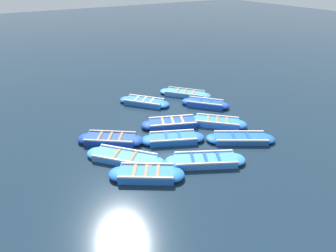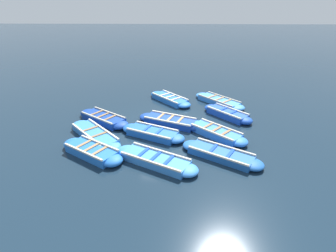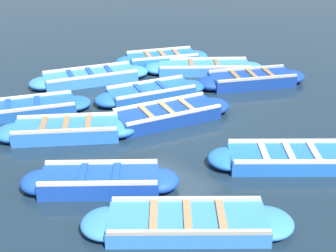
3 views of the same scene
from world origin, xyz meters
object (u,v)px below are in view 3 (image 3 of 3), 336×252
object	(u,v)px
boat_inner_gap	(187,223)
boat_far_corner	(252,80)
boat_centre	(162,59)
boat_broadside	(100,181)
boat_outer_right	(90,77)
boat_drifting	(24,109)
boat_bow_out	(67,130)
boat_end_of_row	(167,115)
boat_stern_in	(204,68)
boat_mid_row	(151,93)
boat_outer_left	(288,158)

from	to	relation	value
boat_inner_gap	boat_far_corner	size ratio (longest dim) A/B	1.01
boat_far_corner	boat_centre	distance (m)	3.48
boat_centre	boat_broadside	bearing A→B (deg)	122.89
boat_outer_right	boat_broadside	xyz separation A→B (m)	(-4.85, 3.83, 0.02)
boat_outer_right	boat_drifting	bearing A→B (deg)	100.66
boat_bow_out	boat_end_of_row	xyz separation A→B (m)	(-1.26, -2.32, -0.00)
boat_centre	boat_stern_in	bearing A→B (deg)	-168.64
boat_drifting	boat_mid_row	size ratio (longest dim) A/B	1.04
boat_mid_row	boat_outer_left	world-z (taller)	boat_mid_row
boat_outer_right	boat_drifting	world-z (taller)	boat_outer_right
boat_stern_in	boat_mid_row	size ratio (longest dim) A/B	1.02
boat_stern_in	boat_outer_left	xyz separation A→B (m)	(-5.10, 3.59, 0.01)
boat_stern_in	boat_broadside	distance (m)	7.47
boat_outer_right	boat_outer_left	distance (m)	7.27
boat_centre	boat_broadside	xyz separation A→B (m)	(-4.30, 6.65, -0.01)
boat_far_corner	boat_end_of_row	bearing A→B (deg)	86.14
boat_drifting	boat_end_of_row	bearing A→B (deg)	-145.03
boat_outer_right	boat_mid_row	distance (m)	2.40
boat_inner_gap	boat_end_of_row	world-z (taller)	boat_end_of_row
boat_drifting	boat_outer_left	bearing A→B (deg)	-160.75
boat_centre	boat_far_corner	bearing A→B (deg)	-174.05
boat_inner_gap	boat_outer_left	bearing A→B (deg)	-94.43
boat_far_corner	boat_centre	world-z (taller)	boat_centre
boat_drifting	boat_centre	bearing A→B (deg)	-90.27
boat_centre	boat_bow_out	distance (m)	6.00
boat_inner_gap	boat_mid_row	size ratio (longest dim) A/B	1.00
boat_centre	boat_end_of_row	size ratio (longest dim) A/B	0.88
boat_inner_gap	boat_mid_row	bearing A→B (deg)	-40.63
boat_centre	boat_outer_left	world-z (taller)	boat_centre
boat_inner_gap	boat_far_corner	world-z (taller)	boat_far_corner
boat_drifting	boat_broadside	xyz separation A→B (m)	(-4.33, 1.03, 0.03)
boat_end_of_row	boat_outer_left	distance (m)	3.50
boat_outer_right	boat_end_of_row	bearing A→B (deg)	171.86
boat_drifting	boat_bow_out	world-z (taller)	boat_bow_out
boat_far_corner	boat_outer_left	distance (m)	4.87
boat_bow_out	boat_mid_row	bearing A→B (deg)	-87.81
boat_outer_left	boat_outer_right	bearing A→B (deg)	-3.53
boat_drifting	boat_bow_out	bearing A→B (deg)	178.39
boat_mid_row	boat_broadside	distance (m)	4.82
boat_stern_in	boat_broadside	bearing A→B (deg)	111.12
boat_centre	boat_drifting	bearing A→B (deg)	89.73
boat_outer_right	boat_far_corner	size ratio (longest dim) A/B	1.12
boat_end_of_row	boat_outer_left	xyz separation A→B (m)	(-3.50, -0.09, -0.01)
boat_outer_right	boat_far_corner	bearing A→B (deg)	-141.57
boat_mid_row	boat_outer_left	xyz separation A→B (m)	(-4.88, 0.76, -0.00)
boat_stern_in	boat_end_of_row	world-z (taller)	boat_end_of_row
boat_centre	boat_end_of_row	xyz separation A→B (m)	(-3.21, 3.36, -0.01)
boat_centre	boat_bow_out	bearing A→B (deg)	108.92
boat_drifting	boat_bow_out	distance (m)	1.97
boat_inner_gap	boat_centre	xyz separation A→B (m)	(6.45, -6.49, 0.04)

